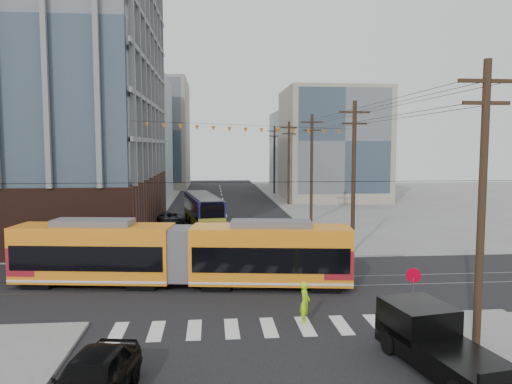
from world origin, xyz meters
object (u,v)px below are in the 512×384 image
(streetcar, at_px, (182,255))
(pickup_truck, at_px, (445,346))
(city_bus, at_px, (203,210))
(black_sedan, at_px, (92,380))

(streetcar, distance_m, pickup_truck, 15.17)
(city_bus, distance_m, black_sedan, 33.66)
(city_bus, bearing_deg, pickup_truck, -84.14)
(streetcar, bearing_deg, pickup_truck, -43.14)
(pickup_truck, relative_size, black_sedan, 1.21)
(streetcar, distance_m, black_sedan, 12.98)
(city_bus, relative_size, pickup_truck, 1.91)
(streetcar, xyz_separation_m, black_sedan, (-1.94, -12.80, -0.97))
(black_sedan, bearing_deg, city_bus, 94.42)
(streetcar, distance_m, city_bus, 20.75)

